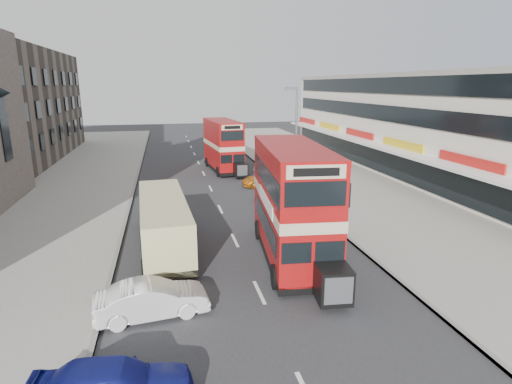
{
  "coord_description": "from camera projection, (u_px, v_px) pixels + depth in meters",
  "views": [
    {
      "loc": [
        -3.45,
        -13.03,
        8.27
      ],
      "look_at": [
        0.45,
        4.64,
        3.57
      ],
      "focal_mm": 29.08,
      "sensor_mm": 36.0,
      "label": 1
    }
  ],
  "objects": [
    {
      "name": "pedestrian_far",
      "position": [
        278.0,
        152.0,
        46.4
      ],
      "size": [
        1.01,
        0.62,
        1.6
      ],
      "primitive_type": "imported",
      "rotation": [
        0.0,
        0.0,
        0.26
      ],
      "color": "gray",
      "rests_on": "pavement_right"
    },
    {
      "name": "coach",
      "position": [
        164.0,
        221.0,
        21.52
      ],
      "size": [
        2.8,
        9.18,
        2.4
      ],
      "rotation": [
        0.0,
        0.0,
        0.06
      ],
      "color": "black",
      "rests_on": "ground"
    },
    {
      "name": "car_left_front",
      "position": [
        152.0,
        299.0,
        15.11
      ],
      "size": [
        4.22,
        1.91,
        1.34
      ],
      "primitive_type": "imported",
      "rotation": [
        0.0,
        0.0,
        1.69
      ],
      "color": "white",
      "rests_on": "ground"
    },
    {
      "name": "commercial_row",
      "position": [
        419.0,
        124.0,
        38.88
      ],
      "size": [
        9.9,
        46.2,
        9.3
      ],
      "color": "beige",
      "rests_on": "ground"
    },
    {
      "name": "pavement_left",
      "position": [
        53.0,
        196.0,
        31.5
      ],
      "size": [
        12.0,
        90.0,
        0.15
      ],
      "primitive_type": "cube",
      "color": "gray",
      "rests_on": "ground"
    },
    {
      "name": "car_right_b",
      "position": [
        266.0,
        180.0,
        34.64
      ],
      "size": [
        4.02,
        1.86,
        1.11
      ],
      "primitive_type": "imported",
      "rotation": [
        0.0,
        0.0,
        -1.57
      ],
      "color": "orange",
      "rests_on": "ground"
    },
    {
      "name": "bus_main",
      "position": [
        292.0,
        202.0,
        19.74
      ],
      "size": [
        3.52,
        9.95,
        5.36
      ],
      "rotation": [
        0.0,
        0.0,
        3.04
      ],
      "color": "black",
      "rests_on": "ground"
    },
    {
      "name": "pavement_right",
      "position": [
        346.0,
        181.0,
        36.5
      ],
      "size": [
        12.0,
        90.0,
        0.15
      ],
      "primitive_type": "cube",
      "color": "gray",
      "rests_on": "ground"
    },
    {
      "name": "bus_second",
      "position": [
        223.0,
        145.0,
        40.6
      ],
      "size": [
        3.15,
        8.72,
        4.77
      ],
      "rotation": [
        0.0,
        0.0,
        3.24
      ],
      "color": "black",
      "rests_on": "ground"
    },
    {
      "name": "kerb_left",
      "position": [
        133.0,
        192.0,
        32.73
      ],
      "size": [
        0.2,
        90.0,
        0.16
      ],
      "primitive_type": "cube",
      "color": "gray",
      "rests_on": "ground"
    },
    {
      "name": "kerb_right",
      "position": [
        282.0,
        184.0,
        35.27
      ],
      "size": [
        0.2,
        90.0,
        0.16
      ],
      "primitive_type": "cube",
      "color": "gray",
      "rests_on": "ground"
    },
    {
      "name": "road_surface",
      "position": [
        211.0,
        188.0,
        34.01
      ],
      "size": [
        12.0,
        90.0,
        0.01
      ],
      "primitive_type": "cube",
      "color": "#28282B",
      "rests_on": "ground"
    },
    {
      "name": "pedestrian_near",
      "position": [
        326.0,
        189.0,
        29.97
      ],
      "size": [
        0.67,
        0.55,
        1.59
      ],
      "primitive_type": "imported",
      "rotation": [
        0.0,
        0.0,
        3.43
      ],
      "color": "gray",
      "rests_on": "pavement_right"
    },
    {
      "name": "car_right_a",
      "position": [
        283.0,
        192.0,
        30.35
      ],
      "size": [
        4.28,
        1.95,
        1.21
      ],
      "primitive_type": "imported",
      "rotation": [
        0.0,
        0.0,
        -1.63
      ],
      "color": "maroon",
      "rests_on": "ground"
    },
    {
      "name": "cyclist",
      "position": [
        259.0,
        173.0,
        36.39
      ],
      "size": [
        0.7,
        1.85,
        2.26
      ],
      "rotation": [
        0.0,
        0.0,
        0.01
      ],
      "color": "gray",
      "rests_on": "ground"
    },
    {
      "name": "street_lamp",
      "position": [
        295.0,
        131.0,
        32.28
      ],
      "size": [
        1.0,
        0.2,
        8.12
      ],
      "color": "slate",
      "rests_on": "ground"
    },
    {
      "name": "ground",
      "position": [
        271.0,
        318.0,
        15.11
      ],
      "size": [
        160.0,
        160.0,
        0.0
      ],
      "primitive_type": "plane",
      "color": "#28282B",
      "rests_on": "ground"
    }
  ]
}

